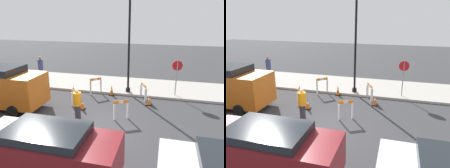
% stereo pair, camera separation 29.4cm
% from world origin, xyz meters
% --- Properties ---
extents(ground_plane, '(60.00, 60.00, 0.00)m').
position_xyz_m(ground_plane, '(0.00, 0.00, 0.00)').
color(ground_plane, '#38383A').
extents(sidewalk_slab, '(18.00, 3.75, 0.13)m').
position_xyz_m(sidewalk_slab, '(0.00, 6.37, 0.07)').
color(sidewalk_slab, '#ADA89E').
rests_on(sidewalk_slab, ground_plane).
extents(streetlamp_post, '(0.44, 0.44, 5.97)m').
position_xyz_m(streetlamp_post, '(0.95, 4.96, 3.92)').
color(streetlamp_post, black).
rests_on(streetlamp_post, sidewalk_slab).
extents(stop_sign, '(0.60, 0.07, 2.15)m').
position_xyz_m(stop_sign, '(3.88, 5.05, 1.57)').
color(stop_sign, gray).
rests_on(stop_sign, sidewalk_slab).
extents(barricade_0, '(0.66, 0.61, 1.07)m').
position_xyz_m(barricade_0, '(-1.03, 4.35, 0.57)').
color(barricade_0, white).
rests_on(barricade_0, ground_plane).
extents(barricade_1, '(0.40, 0.84, 0.96)m').
position_xyz_m(barricade_1, '(-1.79, 2.55, 0.52)').
color(barricade_1, white).
rests_on(barricade_1, ground_plane).
extents(barricade_2, '(0.71, 0.46, 0.98)m').
position_xyz_m(barricade_2, '(1.27, 1.29, 0.52)').
color(barricade_2, white).
rests_on(barricade_2, ground_plane).
extents(barricade_3, '(0.50, 0.81, 0.95)m').
position_xyz_m(barricade_3, '(2.02, 4.21, 0.52)').
color(barricade_3, white).
rests_on(barricade_3, ground_plane).
extents(traffic_cone_0, '(0.30, 0.30, 0.63)m').
position_xyz_m(traffic_cone_0, '(-0.99, 1.91, 0.30)').
color(traffic_cone_0, black).
rests_on(traffic_cone_0, ground_plane).
extents(traffic_cone_1, '(0.30, 0.30, 0.66)m').
position_xyz_m(traffic_cone_1, '(0.01, 4.40, 0.32)').
color(traffic_cone_1, black).
rests_on(traffic_cone_1, ground_plane).
extents(traffic_cone_2, '(0.30, 0.30, 0.61)m').
position_xyz_m(traffic_cone_2, '(2.45, 3.39, 0.29)').
color(traffic_cone_2, black).
rests_on(traffic_cone_2, ground_plane).
extents(person_worker, '(0.50, 0.50, 1.59)m').
position_xyz_m(person_worker, '(-0.72, 0.70, 0.84)').
color(person_worker, '#33333D').
rests_on(person_worker, ground_plane).
extents(person_pedestrian, '(0.50, 0.50, 1.85)m').
position_xyz_m(person_pedestrian, '(-5.76, 5.76, 1.12)').
color(person_pedestrian, '#33333D').
rests_on(person_pedestrian, sidewalk_slab).
extents(parked_car_1, '(4.34, 1.87, 1.74)m').
position_xyz_m(parked_car_1, '(-0.01, -3.18, 0.98)').
color(parked_car_1, maroon).
rests_on(parked_car_1, ground_plane).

